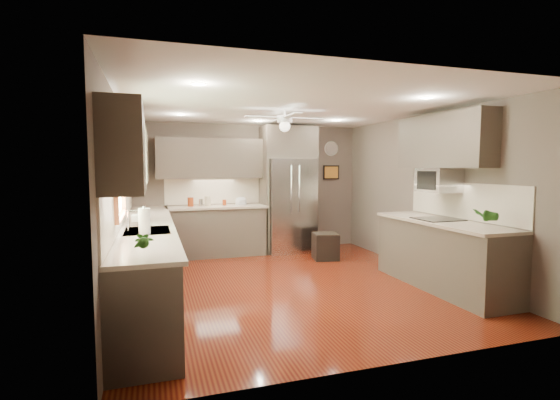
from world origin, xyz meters
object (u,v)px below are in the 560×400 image
canister_d (224,202)px  potted_plant_right (485,215)px  canister_a (191,202)px  soap_bottle (136,218)px  stool (325,246)px  bowl (241,203)px  refrigerator (289,191)px  canister_c (208,201)px  canister_b (201,202)px  microwave (438,180)px  potted_plant_left (144,241)px  paper_towel (144,221)px

canister_d → potted_plant_right: bearing=-56.3°
potted_plant_right → canister_a: bearing=129.6°
soap_bottle → potted_plant_right: 4.24m
potted_plant_right → stool: (-0.80, 2.81, -0.86)m
bowl → refrigerator: (0.94, -0.06, 0.22)m
canister_a → canister_c: size_ratio=0.92×
canister_b → stool: (2.10, -0.96, -0.77)m
canister_a → canister_d: size_ratio=1.61×
canister_b → canister_a: bearing=-174.2°
potted_plant_right → bowl: 4.33m
canister_a → canister_b: (0.19, 0.02, -0.01)m
canister_c → potted_plant_right: potted_plant_right is taller
bowl → microwave: (2.27, -2.77, 0.51)m
canister_d → potted_plant_left: bearing=-108.0°
canister_d → soap_bottle: size_ratio=0.55×
canister_b → microwave: 4.14m
canister_d → stool: size_ratio=0.22×
canister_a → potted_plant_left: size_ratio=0.61×
canister_b → paper_towel: size_ratio=0.42×
canister_d → refrigerator: refrigerator is taller
potted_plant_right → paper_towel: potted_plant_right is taller
canister_c → stool: (1.98, -0.92, -0.79)m
potted_plant_left → stool: potted_plant_left is taller
potted_plant_right → bowl: (-2.15, 3.76, -0.13)m
canister_b → bowl: size_ratio=0.54×
soap_bottle → refrigerator: refrigerator is taller
potted_plant_left → canister_c: bearing=76.0°
canister_a → microwave: microwave is taller
bowl → stool: size_ratio=0.49×
canister_a → microwave: (3.22, -2.76, 0.46)m
soap_bottle → stool: bearing=22.7°
canister_d → microwave: 3.80m
soap_bottle → canister_c: bearing=62.2°
soap_bottle → bowl: soap_bottle is taller
potted_plant_left → bowl: 4.55m
canister_b → paper_towel: bearing=-107.5°
stool → soap_bottle: bearing=-157.3°
canister_a → refrigerator: refrigerator is taller
microwave → canister_a: bearing=139.4°
canister_a → canister_c: 0.31m
canister_b → canister_d: canister_b is taller
canister_a → potted_plant_right: potted_plant_right is taller
canister_a → bowl: bearing=0.5°
paper_towel → refrigerator: bearing=47.8°
potted_plant_left → refrigerator: (2.64, 4.16, 0.11)m
potted_plant_left → potted_plant_right: bearing=6.9°
refrigerator → paper_towel: bearing=-132.2°
canister_b → potted_plant_left: 4.34m
refrigerator → canister_d: bearing=179.0°
canister_d → refrigerator: 1.29m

